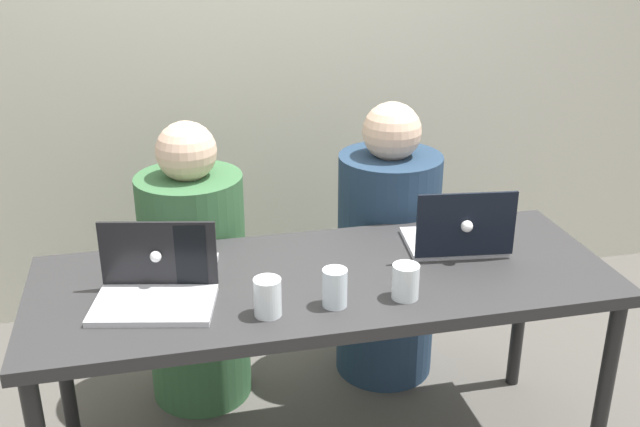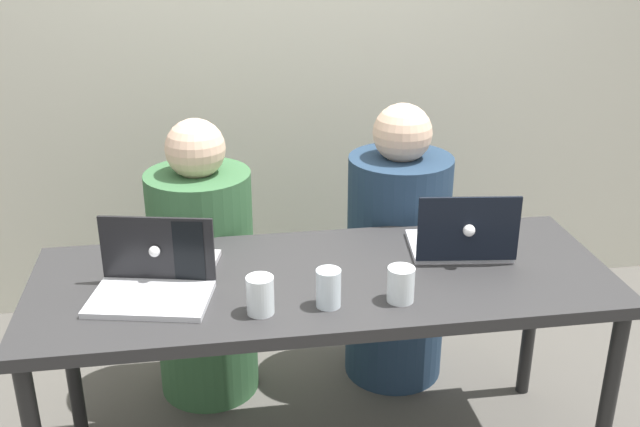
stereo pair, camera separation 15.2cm
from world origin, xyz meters
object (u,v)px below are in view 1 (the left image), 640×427
at_px(person_on_left, 196,280).
at_px(water_glass_center, 335,290).
at_px(water_glass_left, 268,299).
at_px(water_glass_right, 405,284).
at_px(laptop_back_right, 457,236).
at_px(laptop_back_left, 164,264).
at_px(laptop_front_left, 155,286).
at_px(person_on_right, 387,258).

xyz_separation_m(person_on_left, water_glass_center, (0.36, -0.71, 0.29)).
relative_size(water_glass_left, water_glass_center, 0.98).
bearing_deg(water_glass_right, laptop_back_right, 44.78).
xyz_separation_m(water_glass_left, water_glass_right, (0.41, 0.01, -0.00)).
bearing_deg(laptop_back_left, water_glass_center, 163.00).
bearing_deg(laptop_front_left, person_on_left, 88.82).
relative_size(person_on_right, water_glass_center, 9.95).
height_order(person_on_right, water_glass_center, person_on_right).
bearing_deg(person_on_left, water_glass_left, 87.93).
height_order(laptop_front_left, laptop_back_right, laptop_back_right).
distance_m(person_on_left, laptop_front_left, 0.65).
distance_m(person_on_right, laptop_back_right, 0.53).
height_order(person_on_left, water_glass_center, person_on_left).
relative_size(person_on_right, water_glass_left, 10.17).
distance_m(person_on_right, water_glass_right, 0.78).
xyz_separation_m(person_on_right, water_glass_center, (-0.39, -0.71, 0.28)).
bearing_deg(water_glass_left, laptop_back_right, 22.27).
relative_size(laptop_front_left, water_glass_right, 3.66).
relative_size(person_on_left, laptop_back_right, 3.17).
bearing_deg(water_glass_left, laptop_back_left, 133.47).
bearing_deg(water_glass_center, laptop_back_right, 29.05).
height_order(water_glass_left, water_glass_center, water_glass_center).
relative_size(laptop_back_right, laptop_back_left, 1.03).
height_order(person_on_left, laptop_front_left, person_on_left).
height_order(laptop_back_left, water_glass_right, laptop_back_left).
height_order(laptop_back_right, water_glass_center, laptop_back_right).
bearing_deg(person_on_right, laptop_back_right, 100.81).
height_order(laptop_front_left, water_glass_left, laptop_front_left).
relative_size(person_on_left, water_glass_center, 9.73).
height_order(laptop_front_left, water_glass_right, laptop_front_left).
xyz_separation_m(laptop_back_right, water_glass_right, (-0.27, -0.27, -0.01)).
bearing_deg(person_on_right, water_glass_center, 59.82).
bearing_deg(water_glass_center, laptop_back_left, 149.13).
relative_size(person_on_right, laptop_back_right, 3.25).
bearing_deg(water_glass_right, person_on_right, 75.78).
height_order(person_on_left, laptop_back_left, person_on_left).
distance_m(laptop_back_right, water_glass_right, 0.39).
distance_m(laptop_front_left, water_glass_right, 0.72).
xyz_separation_m(laptop_front_left, laptop_back_right, (0.98, 0.13, 0.00)).
distance_m(water_glass_left, water_glass_right, 0.41).
xyz_separation_m(laptop_front_left, water_glass_right, (0.71, -0.14, -0.00)).
bearing_deg(person_on_left, water_glass_center, 101.93).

